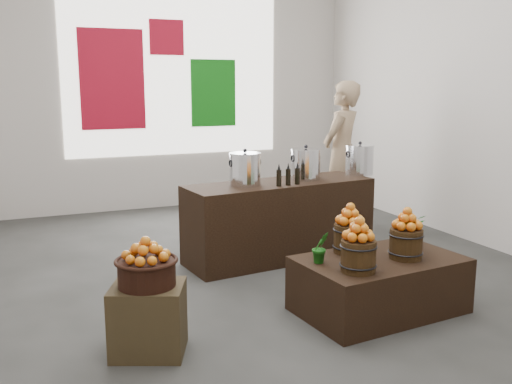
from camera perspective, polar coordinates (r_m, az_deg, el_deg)
name	(u,v)px	position (r m, az deg, el deg)	size (l,w,h in m)	color
ground	(243,279)	(5.54, -1.35, -8.70)	(7.00, 7.00, 0.00)	#3D3D3A
back_wall	(154,73)	(8.58, -10.21, 11.67)	(6.00, 0.04, 4.00)	#BDB6AE
back_opening	(174,73)	(8.63, -8.20, 11.73)	(3.20, 0.02, 2.40)	white
deco_red_left	(112,80)	(8.43, -14.19, 10.85)	(0.90, 0.04, 1.40)	maroon
deco_green_right	(213,93)	(8.79, -4.29, 9.83)	(0.70, 0.04, 1.00)	#106812
deco_red_upper	(167,37)	(8.62, -8.94, 15.04)	(0.50, 0.04, 0.50)	maroon
crate	(148,319)	(4.12, -10.71, -12.40)	(0.49, 0.40, 0.49)	#453720
wicker_basket	(147,273)	(4.00, -10.88, -7.97)	(0.39, 0.39, 0.18)	black
apples_in_basket	(146,249)	(3.94, -10.97, -5.61)	(0.31, 0.31, 0.16)	#AA1205
display_table	(379,284)	(4.85, 12.22, -9.03)	(1.32, 0.81, 0.46)	black
apple_bucket_front_left	(358,256)	(4.38, 10.19, -6.32)	(0.26, 0.26, 0.24)	#35230E
apples_in_bucket_front_left	(359,229)	(4.32, 10.29, -3.66)	(0.20, 0.20, 0.18)	#AA1205
apple_bucket_front_right	(406,244)	(4.78, 14.76, -5.03)	(0.26, 0.26, 0.24)	#35230E
apples_in_bucket_front_right	(407,219)	(4.73, 14.88, -2.58)	(0.20, 0.20, 0.18)	#AA1205
apple_bucket_rear	(349,238)	(4.84, 9.33, -4.61)	(0.26, 0.26, 0.24)	#35230E
apples_in_bucket_rear	(350,214)	(4.79, 9.41, -2.19)	(0.20, 0.20, 0.18)	#AA1205
herb_garnish_right	(408,230)	(5.09, 14.96, -3.73)	(0.27, 0.23, 0.30)	#145511
herb_garnish_left	(321,247)	(4.54, 6.47, -5.52)	(0.14, 0.11, 0.25)	#145511
counter	(280,220)	(6.08, 2.37, -2.85)	(2.03, 0.65, 0.83)	black
stock_pot_left	(245,170)	(5.77, -1.10, 2.20)	(0.31, 0.31, 0.31)	silver
stock_pot_center	(306,165)	(6.15, 4.98, 2.71)	(0.31, 0.31, 0.31)	silver
stock_pot_right	(360,160)	(6.59, 10.31, 3.12)	(0.31, 0.31, 0.31)	silver
oil_cruets	(290,174)	(5.81, 3.47, 1.83)	(0.22, 0.06, 0.23)	black
shopper	(341,154)	(7.51, 8.53, 3.76)	(0.69, 0.45, 1.88)	#977B5C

